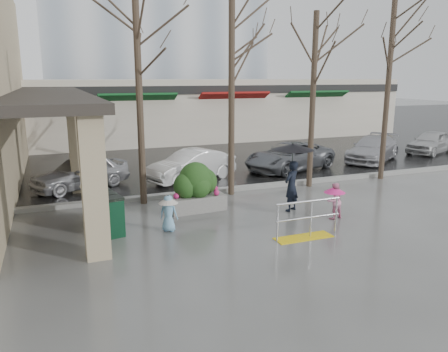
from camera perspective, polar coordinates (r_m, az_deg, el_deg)
ground at (r=12.32m, az=2.19°, el=-7.00°), size 120.00×120.00×0.00m
street_asphalt at (r=33.19m, az=-13.31°, el=5.28°), size 120.00×36.00×0.01m
curb at (r=15.87m, az=-3.62°, el=-2.17°), size 120.00×0.30×0.15m
canopy_slab at (r=18.61m, az=-22.25°, el=10.20°), size 2.80×18.00×0.25m
pillar_front at (r=10.41m, az=-16.62°, el=-1.19°), size 0.55×0.55×3.50m
pillar_back at (r=16.79m, az=-18.67°, el=3.85°), size 0.55×0.55×3.50m
storefront_row at (r=29.41m, az=-8.43°, el=8.49°), size 34.00×6.74×4.00m
handrail at (r=11.80m, az=10.67°, el=-6.19°), size 1.90×0.50×1.03m
tree_west at (r=14.48m, az=-11.26°, el=16.19°), size 3.20×3.20×6.80m
tree_midwest at (r=15.40m, az=1.02°, el=16.77°), size 3.20×3.20×7.00m
tree_mideast at (r=16.92m, az=11.75°, el=14.89°), size 3.20×3.20×6.50m
tree_east at (r=19.07m, az=21.01°, el=15.65°), size 3.20×3.20×7.20m
woman at (r=13.81m, az=8.89°, el=1.06°), size 1.34×1.34×2.19m
child_pink at (r=13.47m, az=14.21°, el=-2.83°), size 0.65×0.65×1.10m
child_blue at (r=12.10m, az=-7.26°, el=-4.43°), size 0.59×0.55×1.03m
planter at (r=13.90m, az=-3.71°, el=-1.48°), size 1.84×1.06×1.56m
news_boxes at (r=12.69m, az=-15.22°, el=-4.25°), size 0.83×2.00×1.09m
car_a at (r=17.46m, az=-18.24°, el=0.46°), size 3.98×2.89×1.26m
car_b at (r=17.91m, az=-4.26°, el=1.38°), size 4.05×2.60×1.26m
car_c at (r=20.14m, az=8.56°, el=2.55°), size 4.97×3.47×1.26m
car_d at (r=23.33m, az=18.88°, el=3.40°), size 4.59×3.88×1.26m
car_e at (r=26.91m, az=25.42°, el=4.02°), size 3.99×2.71×1.26m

